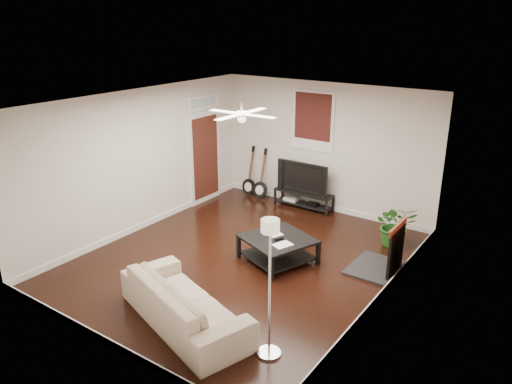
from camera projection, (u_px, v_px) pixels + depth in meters
room at (242, 185)px, 8.31m from camera, size 5.01×6.01×2.81m
brick_accent at (408, 197)px, 7.75m from camera, size 0.02×2.20×2.80m
fireplace at (385, 246)px, 8.22m from camera, size 0.80×1.10×0.92m
window_back at (313, 121)px, 10.58m from camera, size 1.00×0.06×1.30m
door_left at (205, 149)px, 11.16m from camera, size 0.08×1.00×2.50m
tv_stand at (304, 200)px, 11.06m from camera, size 1.36×0.36×0.38m
tv at (305, 177)px, 10.89m from camera, size 1.22×0.16×0.70m
coffee_table at (278, 249)px, 8.64m from camera, size 1.37×1.37×0.45m
sofa at (184, 302)px, 6.85m from camera, size 2.47×1.57×0.67m
floor_lamp at (270, 290)px, 6.00m from camera, size 0.39×0.39×1.88m
potted_plant at (395, 225)px, 9.17m from camera, size 0.97×0.94×0.83m
guitar_left at (249, 171)px, 11.70m from camera, size 0.40×0.31×1.21m
guitar_right at (260, 174)px, 11.49m from camera, size 0.38×0.27×1.21m
ceiling_fan at (242, 114)px, 7.91m from camera, size 1.24×1.24×0.32m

